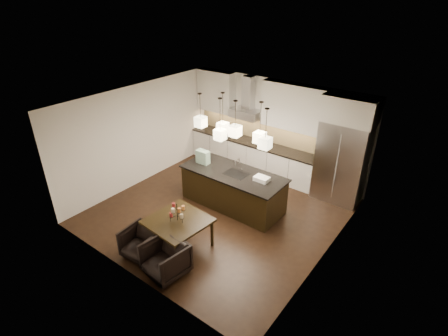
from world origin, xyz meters
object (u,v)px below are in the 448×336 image
Objects in this scene: refrigerator at (341,162)px; armchair_right at (165,259)px; dining_table at (179,233)px; armchair_left at (141,243)px; island_body at (233,189)px.

refrigerator is 2.77× the size of armchair_right.
refrigerator is 4.48m from dining_table.
dining_table is 0.80m from armchair_left.
dining_table is at bearing -116.40° from refrigerator.
refrigerator is at bearing 78.63° from armchair_right.
armchair_left is (-0.39, -2.71, -0.13)m from island_body.
armchair_right is at bearing -9.79° from armchair_left.
armchair_right is (0.34, -0.73, 0.00)m from dining_table.
armchair_left is 0.92× the size of armchair_right.
dining_table is 1.51× the size of armchair_right.
armchair_right is (-1.62, -4.69, -0.72)m from refrigerator.
island_body is at bearing 76.89° from armchair_left.
armchair_right is at bearing -60.06° from dining_table.
refrigerator is at bearing 44.02° from island_body.
refrigerator is 1.84× the size of dining_table.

